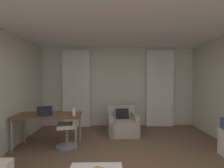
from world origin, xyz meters
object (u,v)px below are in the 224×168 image
at_px(desk_chair, 69,130).
at_px(laptop, 45,113).
at_px(desk, 48,117).
at_px(armchair, 123,124).

height_order(desk_chair, laptop, laptop).
bearing_deg(desk, desk_chair, -3.42).
height_order(desk, laptop, laptop).
bearing_deg(desk, armchair, 26.28).
relative_size(armchair, desk_chair, 0.97).
bearing_deg(armchair, laptop, -151.58).
bearing_deg(armchair, desk, -153.72).
relative_size(desk_chair, laptop, 2.33).
height_order(armchair, desk_chair, desk_chair).
distance_m(armchair, desk, 2.05).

